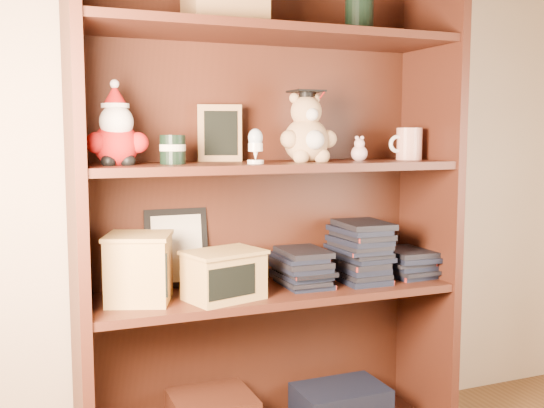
{
  "coord_description": "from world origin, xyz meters",
  "views": [
    {
      "loc": [
        -0.72,
        -0.52,
        1.04
      ],
      "look_at": [
        0.02,
        1.3,
        0.82
      ],
      "focal_mm": 42.0,
      "sensor_mm": 36.0,
      "label": 1
    }
  ],
  "objects_px": {
    "grad_teddy_bear": "(307,134)",
    "treats_box": "(139,268)",
    "bookcase": "(265,215)",
    "teacher_mug": "(408,144)"
  },
  "relations": [
    {
      "from": "grad_teddy_bear",
      "to": "bookcase",
      "type": "bearing_deg",
      "value": 154.01
    },
    {
      "from": "bookcase",
      "to": "grad_teddy_bear",
      "type": "xyz_separation_m",
      "value": [
        0.12,
        -0.06,
        0.26
      ]
    },
    {
      "from": "bookcase",
      "to": "grad_teddy_bear",
      "type": "relative_size",
      "value": 6.95
    },
    {
      "from": "grad_teddy_bear",
      "to": "treats_box",
      "type": "xyz_separation_m",
      "value": [
        -0.53,
        0.01,
        -0.39
      ]
    },
    {
      "from": "bookcase",
      "to": "grad_teddy_bear",
      "type": "height_order",
      "value": "bookcase"
    },
    {
      "from": "treats_box",
      "to": "grad_teddy_bear",
      "type": "bearing_deg",
      "value": -0.66
    },
    {
      "from": "grad_teddy_bear",
      "to": "teacher_mug",
      "type": "bearing_deg",
      "value": 1.04
    },
    {
      "from": "teacher_mug",
      "to": "grad_teddy_bear",
      "type": "bearing_deg",
      "value": -178.96
    },
    {
      "from": "grad_teddy_bear",
      "to": "teacher_mug",
      "type": "relative_size",
      "value": 1.89
    },
    {
      "from": "grad_teddy_bear",
      "to": "teacher_mug",
      "type": "height_order",
      "value": "grad_teddy_bear"
    }
  ]
}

